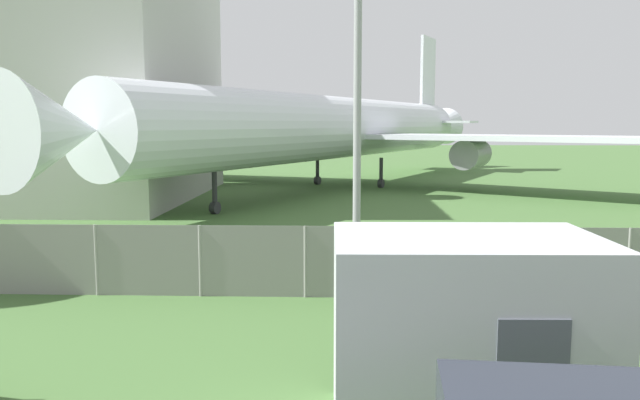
{
  "coord_description": "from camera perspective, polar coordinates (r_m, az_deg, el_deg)",
  "views": [
    {
      "loc": [
        0.89,
        -3.26,
        4.17
      ],
      "look_at": [
        0.25,
        14.38,
        2.0
      ],
      "focal_mm": 35.0,
      "sensor_mm": 36.0,
      "label": 1
    }
  ],
  "objects": [
    {
      "name": "perimeter_fence",
      "position": [
        15.03,
        -1.36,
        -5.66
      ],
      "size": [
        56.07,
        0.07,
        1.74
      ],
      "color": "gray",
      "rests_on": "ground"
    },
    {
      "name": "portable_cabin",
      "position": [
        8.77,
        13.11,
        -11.95
      ],
      "size": [
        3.55,
        2.43,
        2.7
      ],
      "rotation": [
        0.0,
        0.0,
        0.02
      ],
      "color": "silver",
      "rests_on": "ground"
    },
    {
      "name": "light_mast",
      "position": [
        12.69,
        3.44,
        9.04
      ],
      "size": [
        0.44,
        0.44,
        7.53
      ],
      "color": "#99999E",
      "rests_on": "ground"
    },
    {
      "name": "airplane",
      "position": [
        40.39,
        1.76,
        6.57
      ],
      "size": [
        37.42,
        44.78,
        11.76
      ],
      "rotation": [
        0.0,
        0.0,
        -2.02
      ],
      "color": "white",
      "rests_on": "ground"
    }
  ]
}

